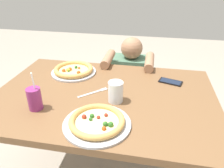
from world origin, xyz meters
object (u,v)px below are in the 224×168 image
at_px(fork, 94,92).
at_px(water_cup_clear, 116,92).
at_px(diner_seated, 130,88).
at_px(pizza_far, 74,70).
at_px(pizza_near, 97,122).
at_px(drink_cup_colored, 35,99).
at_px(cell_phone, 170,82).

bearing_deg(fork, water_cup_clear, -24.81).
xyz_separation_m(fork, diner_seated, (0.15, 0.70, -0.34)).
relative_size(pizza_far, fork, 2.03).
xyz_separation_m(pizza_near, water_cup_clear, (0.05, 0.23, 0.04)).
bearing_deg(pizza_far, fork, -48.25).
relative_size(pizza_far, diner_seated, 0.36).
height_order(fork, diner_seated, diner_seated).
xyz_separation_m(pizza_near, fork, (-0.10, 0.30, -0.02)).
bearing_deg(fork, drink_cup_colored, -139.77).
height_order(drink_cup_colored, diner_seated, drink_cup_colored).
xyz_separation_m(drink_cup_colored, diner_seated, (0.42, 0.93, -0.40)).
bearing_deg(diner_seated, pizza_near, -93.16).
height_order(drink_cup_colored, fork, drink_cup_colored).
bearing_deg(water_cup_clear, diner_seated, 89.63).
distance_m(drink_cup_colored, fork, 0.36).
relative_size(drink_cup_colored, cell_phone, 1.32).
distance_m(pizza_near, cell_phone, 0.65).
distance_m(fork, diner_seated, 0.79).
bearing_deg(diner_seated, pizza_far, -129.46).
bearing_deg(drink_cup_colored, water_cup_clear, 21.03).
height_order(cell_phone, diner_seated, diner_seated).
height_order(pizza_far, water_cup_clear, water_cup_clear).
height_order(pizza_near, diner_seated, diner_seated).
bearing_deg(diner_seated, fork, -102.09).
relative_size(fork, diner_seated, 0.18).
bearing_deg(pizza_near, drink_cup_colored, 168.22).
bearing_deg(drink_cup_colored, diner_seated, 65.80).
distance_m(pizza_near, fork, 0.32).
bearing_deg(cell_phone, fork, -153.87).
bearing_deg(drink_cup_colored, cell_phone, 31.79).
relative_size(drink_cup_colored, fork, 1.37).
bearing_deg(diner_seated, drink_cup_colored, -114.20).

